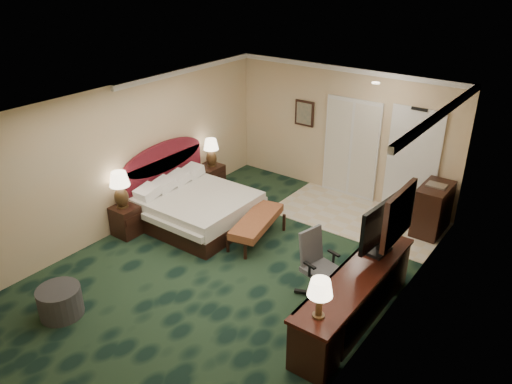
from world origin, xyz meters
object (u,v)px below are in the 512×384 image
Objects in this scene: lamp_near at (121,190)px; desk at (355,298)px; nightstand_near at (128,220)px; bed_bench at (257,229)px; ottoman at (60,302)px; nightstand_far at (210,179)px; bed at (199,210)px; minibar at (433,209)px; tv at (380,228)px; desk_chair at (321,267)px; lamp_far at (211,152)px.

lamp_near is 4.52m from desk.
nightstand_near is 0.40× the size of bed_bench.
lamp_near is 1.11× the size of ottoman.
desk is (2.38, -0.96, 0.15)m from bed_bench.
nightstand_near is 2.28m from nightstand_far.
nightstand_far is (-0.80, 1.24, -0.01)m from bed.
nightstand_far is at bearing 122.75° from bed.
tv is at bearing -90.92° from minibar.
nightstand_far is 0.63× the size of minibar.
nightstand_far is 2.41m from lamp_near.
bed reaches higher than nightstand_far.
bed is 3.28× the size of nightstand_far.
lamp_near reaches higher than nightstand_near.
minibar is at bearing 32.63° from bed.
lamp_near is (-0.03, -0.05, 0.62)m from nightstand_near.
ottoman is 3.79m from desk_chair.
nightstand_near is at bearing -162.85° from tv.
tv is (3.61, -0.10, 0.88)m from bed.
ottoman is (-1.06, -3.30, -0.02)m from bed_bench.
lamp_far is at bearing -166.78° from minibar.
nightstand_near is at bearing -162.49° from bed_bench.
ottoman is at bearing -64.56° from nightstand_near.
nightstand_far is (0.01, 2.28, 0.01)m from nightstand_near.
tv is (-0.02, 0.70, 0.79)m from desk.
tv reaches higher than lamp_far.
desk is (3.64, -0.80, 0.09)m from bed.
nightstand_near is 4.61m from tv.
lamp_far is (0.06, 2.38, -0.02)m from lamp_near.
desk reaches higher than bed.
nightstand_near is 5.59m from minibar.
nightstand_near is 2.34m from ottoman.
desk_chair reaches higher than nightstand_far.
minibar is at bearing 37.28° from lamp_near.
tv is 2.54m from minibar.
bed is at bearing -177.21° from desk_chair.
desk_chair is (3.79, -1.85, 0.24)m from nightstand_far.
nightstand_near is 0.93× the size of lamp_far.
lamp_near is at bearing -176.38° from desk.
lamp_near is at bearing -162.31° from tv.
minibar is (0.66, 2.94, -0.07)m from desk_chair.
nightstand_near is (-0.81, -1.03, -0.02)m from bed.
ottoman is (0.20, -3.15, -0.08)m from bed.
lamp_far reaches higher than desk.
bed_bench is at bearing 30.52° from lamp_near.
minibar is at bearing 29.99° from bed_bench.
desk_chair reaches higher than bed_bench.
nightstand_near is at bearing -90.18° from nightstand_far.
nightstand_near is 4.45m from desk.
nightstand_far is 2.33m from bed_bench.
minibar reaches higher than bed.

